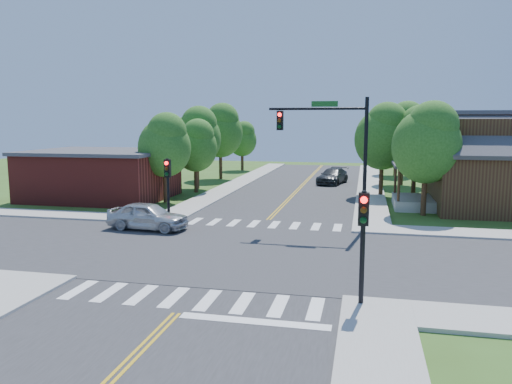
% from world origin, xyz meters
% --- Properties ---
extents(ground, '(100.00, 100.00, 0.00)m').
position_xyz_m(ground, '(0.00, 0.00, 0.00)').
color(ground, '#355219').
rests_on(ground, ground).
extents(road_ns, '(10.00, 90.00, 0.04)m').
position_xyz_m(road_ns, '(0.00, 0.00, 0.02)').
color(road_ns, '#2D2D30').
rests_on(road_ns, ground).
extents(road_ew, '(90.00, 10.00, 0.04)m').
position_xyz_m(road_ew, '(0.00, 0.00, 0.03)').
color(road_ew, '#2D2D30').
rests_on(road_ew, ground).
extents(intersection_patch, '(10.20, 10.20, 0.06)m').
position_xyz_m(intersection_patch, '(0.00, 0.00, 0.00)').
color(intersection_patch, '#2D2D30').
rests_on(intersection_patch, ground).
extents(sidewalk_nw, '(40.00, 40.00, 0.14)m').
position_xyz_m(sidewalk_nw, '(-15.82, 15.82, 0.07)').
color(sidewalk_nw, '#9E9B93').
rests_on(sidewalk_nw, ground).
extents(crosswalk_north, '(8.85, 2.00, 0.01)m').
position_xyz_m(crosswalk_north, '(0.00, 6.20, 0.05)').
color(crosswalk_north, white).
rests_on(crosswalk_north, ground).
extents(crosswalk_south, '(8.85, 2.00, 0.01)m').
position_xyz_m(crosswalk_south, '(0.00, -6.20, 0.05)').
color(crosswalk_south, white).
rests_on(crosswalk_south, ground).
extents(centerline, '(0.30, 90.00, 0.01)m').
position_xyz_m(centerline, '(0.00, 0.00, 0.05)').
color(centerline, gold).
rests_on(centerline, ground).
extents(stop_bar, '(4.60, 0.45, 0.09)m').
position_xyz_m(stop_bar, '(2.50, -7.60, 0.00)').
color(stop_bar, white).
rests_on(stop_bar, ground).
extents(signal_mast_ne, '(5.30, 0.42, 7.20)m').
position_xyz_m(signal_mast_ne, '(3.91, 5.59, 4.85)').
color(signal_mast_ne, black).
rests_on(signal_mast_ne, ground).
extents(signal_pole_se, '(0.34, 0.42, 3.80)m').
position_xyz_m(signal_pole_se, '(5.60, -5.62, 2.66)').
color(signal_pole_se, black).
rests_on(signal_pole_se, ground).
extents(signal_pole_nw, '(0.34, 0.42, 3.80)m').
position_xyz_m(signal_pole_nw, '(-5.60, 5.58, 2.66)').
color(signal_pole_nw, black).
rests_on(signal_pole_nw, ground).
extents(building_nw, '(10.40, 8.40, 3.73)m').
position_xyz_m(building_nw, '(-14.20, 13.20, 1.88)').
color(building_nw, maroon).
rests_on(building_nw, ground).
extents(tree_e_a, '(4.24, 4.03, 7.21)m').
position_xyz_m(tree_e_a, '(9.37, 11.21, 4.72)').
color(tree_e_a, '#382314').
rests_on(tree_e_a, ground).
extents(tree_e_b, '(4.21, 4.00, 7.16)m').
position_xyz_m(tree_e_b, '(9.38, 18.44, 4.69)').
color(tree_e_b, '#382314').
rests_on(tree_e_b, ground).
extents(tree_e_c, '(4.55, 4.32, 7.74)m').
position_xyz_m(tree_e_c, '(9.00, 26.40, 5.07)').
color(tree_e_c, '#382314').
rests_on(tree_e_c, ground).
extents(tree_e_d, '(4.23, 4.02, 7.19)m').
position_xyz_m(tree_e_d, '(8.89, 34.78, 4.71)').
color(tree_e_d, '#382314').
rests_on(tree_e_d, ground).
extents(tree_w_a, '(3.87, 3.67, 6.57)m').
position_xyz_m(tree_w_a, '(-8.61, 12.53, 4.30)').
color(tree_w_a, '#382314').
rests_on(tree_w_a, ground).
extents(tree_w_b, '(4.25, 4.04, 7.23)m').
position_xyz_m(tree_w_b, '(-8.73, 19.98, 4.73)').
color(tree_w_b, '#382314').
rests_on(tree_w_b, ground).
extents(tree_w_c, '(4.54, 4.32, 7.73)m').
position_xyz_m(tree_w_c, '(-8.81, 27.53, 5.06)').
color(tree_w_c, '#382314').
rests_on(tree_w_c, ground).
extents(tree_w_d, '(3.46, 3.29, 5.88)m').
position_xyz_m(tree_w_d, '(-8.79, 36.64, 3.85)').
color(tree_w_d, '#382314').
rests_on(tree_w_d, ground).
extents(tree_house, '(4.36, 4.14, 7.41)m').
position_xyz_m(tree_house, '(6.95, 18.99, 4.85)').
color(tree_house, '#382314').
rests_on(tree_house, ground).
extents(tree_bldg, '(3.61, 3.42, 6.13)m').
position_xyz_m(tree_bldg, '(-8.09, 17.82, 4.01)').
color(tree_bldg, '#382314').
rests_on(tree_bldg, ground).
extents(car_silver, '(2.59, 4.79, 1.52)m').
position_xyz_m(car_silver, '(-5.96, 3.50, 0.76)').
color(car_silver, silver).
rests_on(car_silver, ground).
extents(car_dgrey, '(4.27, 5.87, 1.44)m').
position_xyz_m(car_dgrey, '(2.63, 25.77, 0.72)').
color(car_dgrey, '#2A2C2F').
rests_on(car_dgrey, ground).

